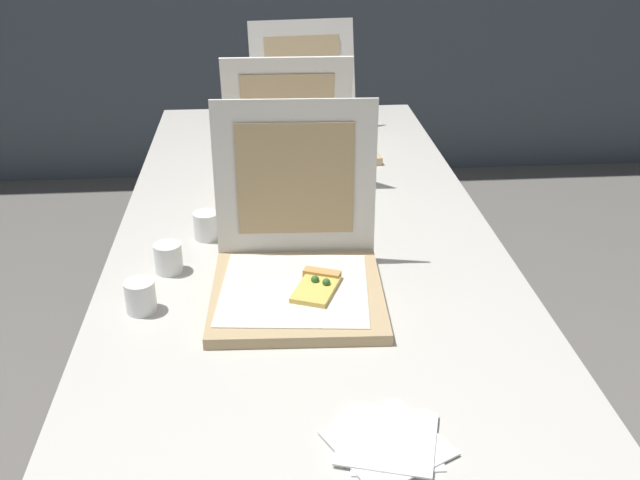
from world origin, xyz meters
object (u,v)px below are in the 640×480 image
Objects in this scene: pizza_box_front at (297,267)px; cup_white_mid at (206,226)px; cup_white_near_left at (140,296)px; cup_white_near_center at (168,258)px; pizza_box_back at (312,129)px; pizza_box_middle at (289,177)px; napkin_pile at (389,441)px; table at (306,252)px.

pizza_box_front is 0.32m from cup_white_mid.
cup_white_near_center is at bearing 76.72° from cup_white_near_left.
cup_white_near_left is 0.16m from cup_white_near_center.
pizza_box_back is 7.13× the size of cup_white_near_left.
cup_white_near_center and cup_white_mid have the same top height.
pizza_box_back is 0.86m from cup_white_near_center.
pizza_box_middle is 5.50× the size of cup_white_near_center.
cup_white_near_center is at bearing 161.61° from pizza_box_front.
cup_white_near_left is at bearing -167.38° from pizza_box_front.
pizza_box_front is at bearing 103.45° from napkin_pile.
pizza_box_front is 1.77× the size of napkin_pile.
cup_white_near_center is 0.67m from napkin_pile.
pizza_box_middle is 5.50× the size of cup_white_mid.
table is 4.69× the size of pizza_box_back.
pizza_box_front reaches higher than napkin_pile.
table is 0.25m from pizza_box_middle.
pizza_box_back reaches higher than cup_white_mid.
cup_white_near_center is at bearing -151.93° from table.
pizza_box_back is 1.01m from cup_white_near_left.
cup_white_near_center is at bearing -120.63° from pizza_box_back.
table is 0.46m from cup_white_near_left.
table is 0.24m from cup_white_mid.
table is at bearing 43.16° from cup_white_near_left.
pizza_box_back is at bearing 78.63° from pizza_box_middle.
pizza_box_front reaches higher than pizza_box_middle.
cup_white_near_left is 1.00× the size of cup_white_mid.
pizza_box_front is 5.64× the size of cup_white_near_center.
table is 33.41× the size of cup_white_mid.
pizza_box_back is 7.13× the size of cup_white_near_center.
cup_white_near_left reaches higher than napkin_pile.
cup_white_near_center is (-0.26, 0.10, -0.02)m from pizza_box_front.
pizza_box_front is 5.64× the size of cup_white_mid.
pizza_box_middle is 0.77× the size of pizza_box_back.
cup_white_near_left is 0.32m from cup_white_mid.
napkin_pile is at bearing -83.93° from table.
pizza_box_middle is 0.40m from pizza_box_back.
cup_white_mid is at bearing 65.67° from cup_white_near_center.
napkin_pile is (0.11, -0.45, -0.05)m from pizza_box_front.
pizza_box_front is (-0.03, -0.26, 0.10)m from table.
pizza_box_back is (0.06, 0.62, 0.10)m from table.
pizza_box_middle reaches higher than cup_white_mid.
table is at bearing -82.13° from pizza_box_middle.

